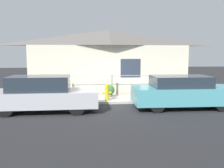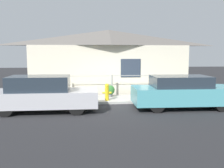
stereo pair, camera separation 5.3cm
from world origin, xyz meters
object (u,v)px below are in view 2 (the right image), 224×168
object	(u,v)px
car_left	(43,94)
fire_hydrant	(107,92)
car_right	(183,92)
potted_plant_near_hydrant	(110,90)

from	to	relation	value
car_left	fire_hydrant	bearing A→B (deg)	29.56
fire_hydrant	car_right	bearing A→B (deg)	-25.89
fire_hydrant	potted_plant_near_hydrant	xyz separation A→B (m)	(0.24, 1.00, -0.09)
potted_plant_near_hydrant	fire_hydrant	bearing A→B (deg)	-103.74
car_right	potted_plant_near_hydrant	distance (m)	3.80
car_left	potted_plant_near_hydrant	xyz separation A→B (m)	(2.94, 2.50, -0.27)
car_left	car_right	bearing A→B (deg)	0.40
car_right	potted_plant_near_hydrant	size ratio (longest dim) A/B	7.36
fire_hydrant	car_left	bearing A→B (deg)	-150.84
fire_hydrant	potted_plant_near_hydrant	size ratio (longest dim) A/B	1.36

